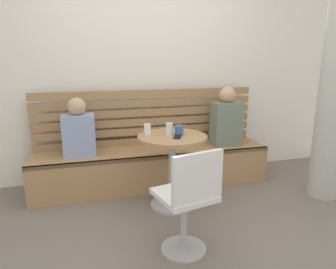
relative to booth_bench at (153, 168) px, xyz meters
name	(u,v)px	position (x,y,z in m)	size (l,w,h in m)	color
ground	(184,241)	(0.00, -1.20, -0.22)	(8.00, 8.00, 0.00)	#70665B
back_wall	(143,60)	(0.00, 0.44, 1.23)	(5.20, 0.10, 2.90)	white
booth_bench	(153,168)	(0.00, 0.00, 0.00)	(2.70, 0.52, 0.44)	#A87C51
booth_backrest	(148,117)	(0.00, 0.24, 0.56)	(2.65, 0.04, 0.67)	#9A7249
cafe_table	(172,157)	(0.08, -0.55, 0.30)	(0.68, 0.68, 0.74)	#ADADB2
white_chair	(189,199)	(-0.03, -1.36, 0.24)	(0.48, 0.48, 0.85)	#ADADB2
person_adult	(226,119)	(0.91, -0.02, 0.53)	(0.34, 0.22, 0.70)	slate
person_child_left	(78,130)	(-0.80, 0.01, 0.50)	(0.34, 0.22, 0.63)	#8C9EC6
cup_glass_tall	(169,129)	(0.06, -0.52, 0.58)	(0.07, 0.07, 0.12)	silver
cup_water_clear	(147,130)	(-0.15, -0.47, 0.57)	(0.07, 0.07, 0.11)	white
cup_mug_blue	(179,130)	(0.15, -0.54, 0.57)	(0.08, 0.08, 0.10)	#3D5B9E
phone_on_table	(177,137)	(0.11, -0.63, 0.52)	(0.07, 0.14, 0.01)	black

